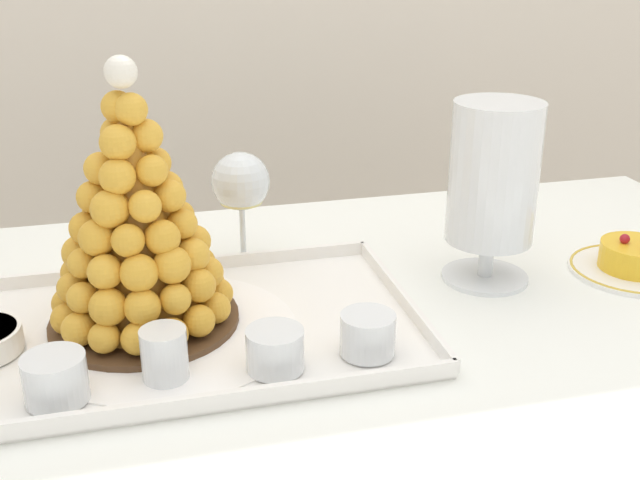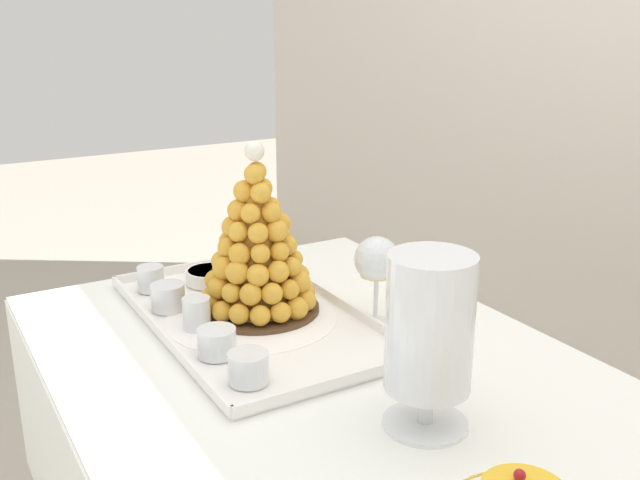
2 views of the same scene
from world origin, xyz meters
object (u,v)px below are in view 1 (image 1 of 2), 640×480
Objects in this scene: dessert_cup_right at (368,335)px; macaron_goblet at (493,177)px; dessert_cup_centre at (165,356)px; serving_tray at (166,333)px; dessert_cup_mid_left at (56,380)px; dessert_cup_mid_right at (275,351)px; fruit_tart_plate at (636,263)px; croquembouche at (136,228)px; wine_glass at (241,185)px.

macaron_goblet is (0.22, 0.16, 0.12)m from dessert_cup_right.
macaron_goblet is (0.44, 0.16, 0.11)m from dessert_cup_centre.
serving_tray is 0.17m from dessert_cup_mid_left.
dessert_cup_mid_left is 0.33m from dessert_cup_right.
fruit_tart_plate is at bearing 13.96° from dessert_cup_mid_right.
dessert_cup_mid_right is at bearing -45.67° from serving_tray.
croquembouche is 0.22m from dessert_cup_mid_right.
dessert_cup_right is at bearing -28.93° from croquembouche.
dessert_cup_mid_left reaches higher than dessert_cup_right.
dessert_cup_mid_right is 0.32m from wine_glass.
dessert_cup_mid_right is at bearing 1.13° from dessert_cup_mid_left.
macaron_goblet is at bearing 17.50° from dessert_cup_mid_left.
dessert_cup_centre is 0.48m from macaron_goblet.
dessert_cup_right is at bearing 1.95° from dessert_cup_mid_left.
serving_tray is at bearing -172.61° from macaron_goblet.
dessert_cup_right and fruit_tart_plate have the same top height.
macaron_goblet is (0.55, 0.17, 0.12)m from dessert_cup_mid_left.
dessert_cup_mid_right is 0.38× the size of wine_glass.
wine_glass reaches higher than dessert_cup_centre.
dessert_cup_mid_left is 0.22m from dessert_cup_mid_right.
wine_glass reaches higher than dessert_cup_mid_left.
croquembouche is 0.22m from wine_glass.
dessert_cup_centre is at bearing -169.32° from fruit_tart_plate.
croquembouche is 1.81× the size of fruit_tart_plate.
macaron_goblet reaches higher than fruit_tart_plate.
macaron_goblet reaches higher than dessert_cup_mid_right.
wine_glass is at bearing 157.11° from macaron_goblet.
dessert_cup_mid_left is 1.03× the size of dessert_cup_right.
fruit_tart_plate is at bearing -0.44° from croquembouche.
croquembouche is 0.20m from dessert_cup_mid_left.
dessert_cup_centre reaches higher than dessert_cup_mid_left.
macaron_goblet is at bearing -22.89° from wine_glass.
macaron_goblet is at bearing 19.75° from dessert_cup_centre.
croquembouche reaches higher than dessert_cup_centre.
dessert_cup_mid_right is at bearing -176.33° from dessert_cup_right.
dessert_cup_mid_left is 0.36× the size of fruit_tart_plate.
croquembouche reaches higher than dessert_cup_mid_left.
fruit_tart_plate is (0.65, 0.02, 0.01)m from serving_tray.
croquembouche is at bearing 133.67° from dessert_cup_mid_right.
macaron_goblet is at bearing 36.38° from dessert_cup_right.
dessert_cup_mid_left is at bearing -127.67° from wine_glass.
dessert_cup_centre is at bearing -160.25° from macaron_goblet.
serving_tray is 0.65m from fruit_tart_plate.
wine_glass is (-0.09, 0.30, 0.09)m from dessert_cup_right.
wine_glass is (0.13, 0.29, 0.08)m from dessert_cup_centre.
dessert_cup_mid_right reaches higher than serving_tray.
dessert_cup_right is (0.33, 0.01, -0.00)m from dessert_cup_mid_left.
dessert_cup_centre is (0.02, -0.13, -0.10)m from croquembouche.
dessert_cup_centre reaches higher than serving_tray.
serving_tray is 2.44× the size of macaron_goblet.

